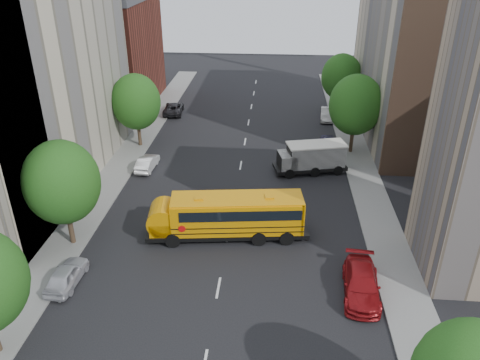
# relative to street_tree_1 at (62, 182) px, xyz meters

# --- Properties ---
(ground) EXTENTS (120.00, 120.00, 0.00)m
(ground) POSITION_rel_street_tree_1_xyz_m (11.00, 4.00, -4.95)
(ground) COLOR black
(ground) RESTS_ON ground
(sidewalk_left) EXTENTS (3.00, 80.00, 0.12)m
(sidewalk_left) POSITION_rel_street_tree_1_xyz_m (-0.50, 9.00, -4.89)
(sidewalk_left) COLOR slate
(sidewalk_left) RESTS_ON ground
(sidewalk_right) EXTENTS (3.00, 80.00, 0.12)m
(sidewalk_right) POSITION_rel_street_tree_1_xyz_m (22.50, 9.00, -4.89)
(sidewalk_right) COLOR slate
(sidewalk_right) RESTS_ON ground
(lane_markings) EXTENTS (0.15, 64.00, 0.01)m
(lane_markings) POSITION_rel_street_tree_1_xyz_m (11.00, 14.00, -4.95)
(lane_markings) COLOR silver
(lane_markings) RESTS_ON ground
(building_left_cream) EXTENTS (10.00, 26.00, 20.00)m
(building_left_cream) POSITION_rel_street_tree_1_xyz_m (-7.00, 10.00, 5.05)
(building_left_cream) COLOR beige
(building_left_cream) RESTS_ON ground
(building_left_redbrick) EXTENTS (10.00, 15.00, 13.00)m
(building_left_redbrick) POSITION_rel_street_tree_1_xyz_m (-7.00, 32.00, 1.55)
(building_left_redbrick) COLOR maroon
(building_left_redbrick) RESTS_ON ground
(building_right_far) EXTENTS (10.00, 22.00, 18.00)m
(building_right_far) POSITION_rel_street_tree_1_xyz_m (29.00, 24.00, 4.05)
(building_right_far) COLOR beige
(building_right_far) RESTS_ON ground
(building_right_sidewall) EXTENTS (10.10, 0.30, 18.00)m
(building_right_sidewall) POSITION_rel_street_tree_1_xyz_m (29.00, 13.00, 4.05)
(building_right_sidewall) COLOR brown
(building_right_sidewall) RESTS_ON ground
(street_tree_1) EXTENTS (5.12, 5.12, 7.90)m
(street_tree_1) POSITION_rel_street_tree_1_xyz_m (0.00, 0.00, 0.00)
(street_tree_1) COLOR #38281C
(street_tree_1) RESTS_ON ground
(street_tree_2) EXTENTS (4.99, 4.99, 7.71)m
(street_tree_2) POSITION_rel_street_tree_1_xyz_m (0.00, 18.00, -0.12)
(street_tree_2) COLOR #38281C
(street_tree_2) RESTS_ON ground
(street_tree_4) EXTENTS (5.25, 5.25, 8.10)m
(street_tree_4) POSITION_rel_street_tree_1_xyz_m (22.00, 18.00, 0.12)
(street_tree_4) COLOR #38281C
(street_tree_4) RESTS_ON ground
(street_tree_5) EXTENTS (4.86, 4.86, 7.51)m
(street_tree_5) POSITION_rel_street_tree_1_xyz_m (22.00, 30.00, -0.25)
(street_tree_5) COLOR #38281C
(street_tree_5) RESTS_ON ground
(school_bus) EXTENTS (11.95, 4.03, 3.31)m
(school_bus) POSITION_rel_street_tree_1_xyz_m (10.88, 1.81, -3.11)
(school_bus) COLOR black
(school_bus) RESTS_ON ground
(safari_truck) EXTENTS (7.01, 3.84, 2.85)m
(safari_truck) POSITION_rel_street_tree_1_xyz_m (17.64, 13.08, -3.44)
(safari_truck) COLOR black
(safari_truck) RESTS_ON ground
(parked_car_0) EXTENTS (1.74, 4.03, 1.35)m
(parked_car_0) POSITION_rel_street_tree_1_xyz_m (1.40, -4.34, -4.27)
(parked_car_0) COLOR silver
(parked_car_0) RESTS_ON ground
(parked_car_1) EXTENTS (1.56, 3.94, 1.28)m
(parked_car_1) POSITION_rel_street_tree_1_xyz_m (2.20, 12.50, -4.31)
(parked_car_1) COLOR white
(parked_car_1) RESTS_ON ground
(parked_car_2) EXTENTS (2.61, 5.00, 1.34)m
(parked_car_2) POSITION_rel_street_tree_1_xyz_m (1.40, 28.54, -4.28)
(parked_car_2) COLOR black
(parked_car_2) RESTS_ON ground
(parked_car_3) EXTENTS (2.56, 5.41, 1.53)m
(parked_car_3) POSITION_rel_street_tree_1_xyz_m (19.80, -3.83, -4.19)
(parked_car_3) COLOR maroon
(parked_car_3) RESTS_ON ground
(parked_car_4) EXTENTS (1.89, 4.45, 1.50)m
(parked_car_4) POSITION_rel_street_tree_1_xyz_m (19.80, 17.75, -4.20)
(parked_car_4) COLOR #3A355D
(parked_car_4) RESTS_ON ground
(parked_car_5) EXTENTS (1.79, 4.25, 1.36)m
(parked_car_5) POSITION_rel_street_tree_1_xyz_m (20.39, 27.82, -4.27)
(parked_car_5) COLOR #A1A09B
(parked_car_5) RESTS_ON ground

